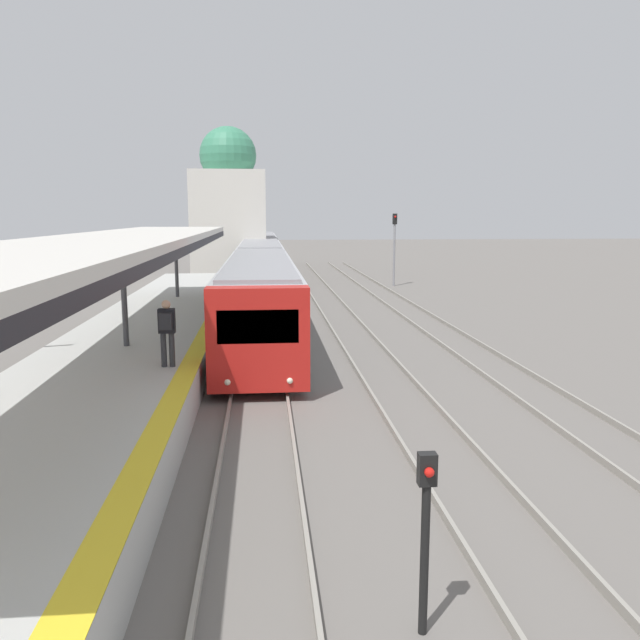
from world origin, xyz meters
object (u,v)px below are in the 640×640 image
signal_post_near (426,525)px  signal_mast_far (394,240)px  person_on_platform (167,328)px  train_near (261,263)px

signal_post_near → signal_mast_far: bearing=78.7°
person_on_platform → signal_post_near: 9.94m
train_near → signal_post_near: bearing=-86.8°
signal_post_near → signal_mast_far: (6.94, 34.65, 1.71)m
person_on_platform → signal_mast_far: 27.92m
train_near → signal_post_near: (1.89, -33.52, -0.37)m
person_on_platform → signal_mast_far: signal_mast_far is taller
train_near → signal_mast_far: signal_mast_far is taller
signal_mast_far → person_on_platform: bearing=-113.3°
person_on_platform → signal_post_near: (4.11, -9.03, -0.65)m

